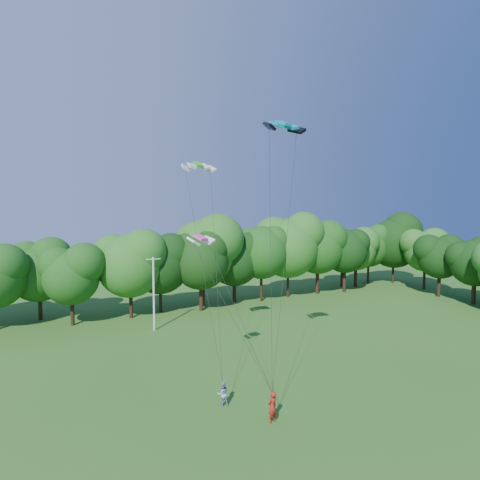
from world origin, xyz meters
name	(u,v)px	position (x,y,z in m)	size (l,w,h in m)	color
utility_pole	(154,293)	(-0.54, 28.23, 4.09)	(1.59, 0.20, 7.94)	silver
kite_flyer_left	(272,407)	(1.69, 7.27, 0.94)	(0.69, 0.45, 1.88)	#A02114
kite_flyer_right	(223,393)	(-0.20, 10.37, 0.81)	(0.79, 0.61, 1.62)	#919EC9
kite_teal	(283,123)	(4.11, 10.09, 18.52)	(2.85, 1.39, 0.61)	#058FAB
kite_green	(198,164)	(0.85, 17.78, 16.55)	(2.75, 1.27, 0.64)	green
kite_pink	(201,237)	(-0.65, 13.14, 10.86)	(2.16, 1.59, 0.42)	#EF42AE
tree_back_center	(201,255)	(6.91, 33.96, 7.24)	(7.97, 7.97, 11.60)	black
tree_back_east	(342,248)	(34.62, 38.83, 6.64)	(7.32, 7.32, 10.64)	black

